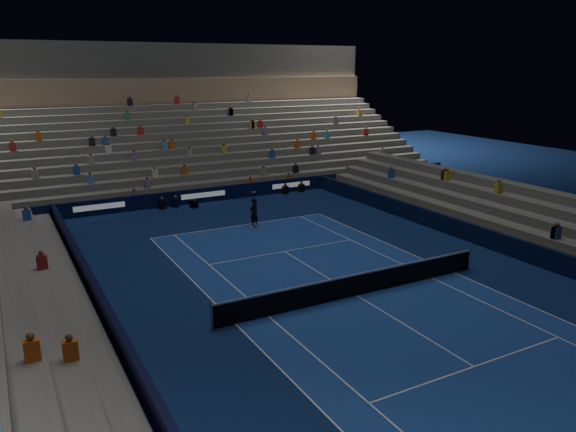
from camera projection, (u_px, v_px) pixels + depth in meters
The scene contains 11 objects.
ground at pixel (357, 296), 22.92m from camera, with size 90.00×90.00×0.00m, color #0D1F50.
court_surface at pixel (357, 296), 22.92m from camera, with size 10.97×23.77×0.01m, color #1B3F98.
sponsor_barrier_far at pixel (203, 195), 38.47m from camera, with size 44.00×0.25×1.00m, color black.
sponsor_barrier_east at pixel (518, 249), 27.25m from camera, with size 0.25×37.00×1.00m, color black.
sponsor_barrier_west at pixel (118, 338), 18.32m from camera, with size 0.25×37.00×1.00m, color black.
grandstand_main at pixel (162, 139), 45.68m from camera, with size 44.00×15.20×11.20m.
grandstand_east at pixel (564, 231), 28.74m from camera, with size 5.00×37.00×2.50m.
grandstand_west at pixel (0, 351), 16.62m from camera, with size 5.00×37.00×2.50m.
tennis_net at pixel (357, 284), 22.79m from camera, with size 12.90×0.10×1.10m.
tennis_player at pixel (254, 213), 32.37m from camera, with size 0.64×0.42×1.77m, color black.
broadcast_camera at pixel (194, 204), 37.07m from camera, with size 0.54×0.91×0.53m.
Camera 1 is at (-12.65, -17.29, 9.26)m, focal length 34.34 mm.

